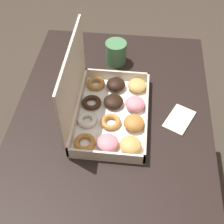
# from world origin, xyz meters

# --- Properties ---
(ground_plane) EXTENTS (8.00, 8.00, 0.00)m
(ground_plane) POSITION_xyz_m (0.00, 0.00, 0.00)
(ground_plane) COLOR #42382D
(dining_table) EXTENTS (1.08, 0.74, 0.73)m
(dining_table) POSITION_xyz_m (0.00, 0.00, 0.62)
(dining_table) COLOR black
(dining_table) RESTS_ON ground_plane
(donut_box) EXTENTS (0.40, 0.27, 0.29)m
(donut_box) POSITION_xyz_m (0.03, 0.02, 0.78)
(donut_box) COLOR white
(donut_box) RESTS_ON dining_table
(coffee_mug) EXTENTS (0.09, 0.09, 0.10)m
(coffee_mug) POSITION_xyz_m (0.34, 0.02, 0.78)
(coffee_mug) COLOR #4C8456
(coffee_mug) RESTS_ON dining_table
(paper_napkin) EXTENTS (0.15, 0.13, 0.01)m
(paper_napkin) POSITION_xyz_m (0.03, -0.25, 0.73)
(paper_napkin) COLOR silver
(paper_napkin) RESTS_ON dining_table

